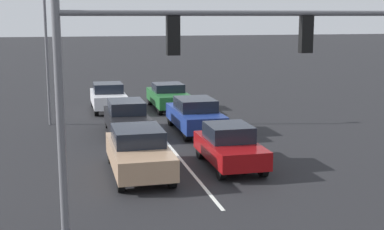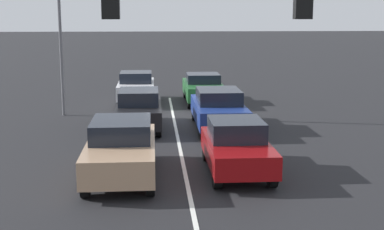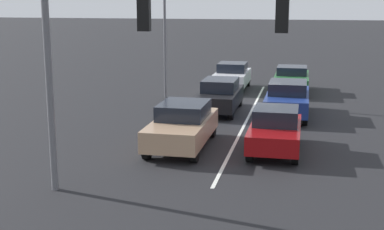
{
  "view_description": "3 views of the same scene",
  "coord_description": "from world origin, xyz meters",
  "px_view_note": "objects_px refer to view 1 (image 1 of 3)",
  "views": [
    {
      "loc": [
        4.29,
        26.62,
        5.51
      ],
      "look_at": [
        -0.31,
        7.57,
        1.85
      ],
      "focal_mm": 50.0,
      "sensor_mm": 36.0,
      "label": 1
    },
    {
      "loc": [
        0.91,
        23.58,
        4.65
      ],
      "look_at": [
        -0.31,
        7.0,
        1.49
      ],
      "focal_mm": 50.0,
      "sensor_mm": 36.0,
      "label": 2
    },
    {
      "loc": [
        -2.47,
        27.14,
        5.36
      ],
      "look_at": [
        1.26,
        9.61,
        1.47
      ],
      "focal_mm": 50.0,
      "sensor_mm": 36.0,
      "label": 3
    }
  ],
  "objects_px": {
    "car_tan_midlane_front": "(139,151)",
    "car_navy_leftlane_second": "(195,115)",
    "car_silver_midlane_third": "(108,97)",
    "car_black_midlane_second": "(127,117)",
    "car_darkgreen_leftlane_third": "(169,96)",
    "car_maroon_leftlane_front": "(230,146)",
    "traffic_signal_gantry": "(168,63)",
    "street_lamp_right_shoulder": "(49,34)"
  },
  "relations": [
    {
      "from": "car_black_midlane_second",
      "to": "street_lamp_right_shoulder",
      "type": "bearing_deg",
      "value": -42.67
    },
    {
      "from": "car_tan_midlane_front",
      "to": "traffic_signal_gantry",
      "type": "height_order",
      "value": "traffic_signal_gantry"
    },
    {
      "from": "car_silver_midlane_third",
      "to": "car_darkgreen_leftlane_third",
      "type": "height_order",
      "value": "car_silver_midlane_third"
    },
    {
      "from": "car_tan_midlane_front",
      "to": "traffic_signal_gantry",
      "type": "distance_m",
      "value": 6.26
    },
    {
      "from": "car_maroon_leftlane_front",
      "to": "car_silver_midlane_third",
      "type": "relative_size",
      "value": 0.94
    },
    {
      "from": "car_tan_midlane_front",
      "to": "car_silver_midlane_third",
      "type": "relative_size",
      "value": 1.08
    },
    {
      "from": "car_maroon_leftlane_front",
      "to": "car_tan_midlane_front",
      "type": "distance_m",
      "value": 3.38
    },
    {
      "from": "car_black_midlane_second",
      "to": "traffic_signal_gantry",
      "type": "relative_size",
      "value": 0.5
    },
    {
      "from": "car_black_midlane_second",
      "to": "traffic_signal_gantry",
      "type": "height_order",
      "value": "traffic_signal_gantry"
    },
    {
      "from": "car_navy_leftlane_second",
      "to": "car_silver_midlane_third",
      "type": "bearing_deg",
      "value": -62.78
    },
    {
      "from": "car_darkgreen_leftlane_third",
      "to": "street_lamp_right_shoulder",
      "type": "xyz_separation_m",
      "value": [
        6.65,
        3.14,
        3.82
      ]
    },
    {
      "from": "car_black_midlane_second",
      "to": "car_navy_leftlane_second",
      "type": "relative_size",
      "value": 0.91
    },
    {
      "from": "car_tan_midlane_front",
      "to": "traffic_signal_gantry",
      "type": "xyz_separation_m",
      "value": [
        -0.06,
        5.17,
        3.52
      ]
    },
    {
      "from": "car_maroon_leftlane_front",
      "to": "car_navy_leftlane_second",
      "type": "bearing_deg",
      "value": -91.94
    },
    {
      "from": "car_maroon_leftlane_front",
      "to": "street_lamp_right_shoulder",
      "type": "bearing_deg",
      "value": -56.08
    },
    {
      "from": "car_maroon_leftlane_front",
      "to": "traffic_signal_gantry",
      "type": "relative_size",
      "value": 0.46
    },
    {
      "from": "street_lamp_right_shoulder",
      "to": "car_tan_midlane_front",
      "type": "bearing_deg",
      "value": 107.48
    },
    {
      "from": "car_darkgreen_leftlane_third",
      "to": "street_lamp_right_shoulder",
      "type": "distance_m",
      "value": 8.28
    },
    {
      "from": "car_maroon_leftlane_front",
      "to": "car_tan_midlane_front",
      "type": "xyz_separation_m",
      "value": [
        3.38,
        0.14,
        0.04
      ]
    },
    {
      "from": "car_tan_midlane_front",
      "to": "car_navy_leftlane_second",
      "type": "bearing_deg",
      "value": -119.85
    },
    {
      "from": "car_maroon_leftlane_front",
      "to": "traffic_signal_gantry",
      "type": "distance_m",
      "value": 7.21
    },
    {
      "from": "car_navy_leftlane_second",
      "to": "car_darkgreen_leftlane_third",
      "type": "distance_m",
      "value": 6.61
    },
    {
      "from": "street_lamp_right_shoulder",
      "to": "car_black_midlane_second",
      "type": "bearing_deg",
      "value": 137.33
    },
    {
      "from": "car_silver_midlane_third",
      "to": "street_lamp_right_shoulder",
      "type": "distance_m",
      "value": 5.96
    },
    {
      "from": "car_darkgreen_leftlane_third",
      "to": "traffic_signal_gantry",
      "type": "xyz_separation_m",
      "value": [
        3.52,
        18.04,
        3.57
      ]
    },
    {
      "from": "car_tan_midlane_front",
      "to": "car_black_midlane_second",
      "type": "height_order",
      "value": "car_tan_midlane_front"
    },
    {
      "from": "car_tan_midlane_front",
      "to": "car_navy_leftlane_second",
      "type": "distance_m",
      "value": 7.2
    },
    {
      "from": "car_tan_midlane_front",
      "to": "car_silver_midlane_third",
      "type": "xyz_separation_m",
      "value": [
        -0.04,
        -13.14,
        -0.0
      ]
    },
    {
      "from": "car_navy_leftlane_second",
      "to": "traffic_signal_gantry",
      "type": "height_order",
      "value": "traffic_signal_gantry"
    },
    {
      "from": "car_black_midlane_second",
      "to": "car_darkgreen_leftlane_third",
      "type": "bearing_deg",
      "value": -117.22
    },
    {
      "from": "car_maroon_leftlane_front",
      "to": "car_tan_midlane_front",
      "type": "bearing_deg",
      "value": 2.4
    },
    {
      "from": "car_darkgreen_leftlane_third",
      "to": "car_silver_midlane_third",
      "type": "bearing_deg",
      "value": -4.48
    },
    {
      "from": "car_silver_midlane_third",
      "to": "traffic_signal_gantry",
      "type": "distance_m",
      "value": 18.65
    },
    {
      "from": "traffic_signal_gantry",
      "to": "car_black_midlane_second",
      "type": "bearing_deg",
      "value": -91.4
    },
    {
      "from": "car_black_midlane_second",
      "to": "traffic_signal_gantry",
      "type": "bearing_deg",
      "value": 88.6
    },
    {
      "from": "car_tan_midlane_front",
      "to": "car_darkgreen_leftlane_third",
      "type": "bearing_deg",
      "value": -105.57
    },
    {
      "from": "car_maroon_leftlane_front",
      "to": "car_navy_leftlane_second",
      "type": "height_order",
      "value": "car_navy_leftlane_second"
    },
    {
      "from": "car_black_midlane_second",
      "to": "car_silver_midlane_third",
      "type": "xyz_separation_m",
      "value": [
        0.31,
        -6.56,
        0.02
      ]
    },
    {
      "from": "car_black_midlane_second",
      "to": "street_lamp_right_shoulder",
      "type": "height_order",
      "value": "street_lamp_right_shoulder"
    },
    {
      "from": "car_tan_midlane_front",
      "to": "car_navy_leftlane_second",
      "type": "relative_size",
      "value": 0.96
    },
    {
      "from": "car_tan_midlane_front",
      "to": "car_darkgreen_leftlane_third",
      "type": "distance_m",
      "value": 13.35
    },
    {
      "from": "street_lamp_right_shoulder",
      "to": "car_silver_midlane_third",
      "type": "bearing_deg",
      "value": -132.24
    }
  ]
}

